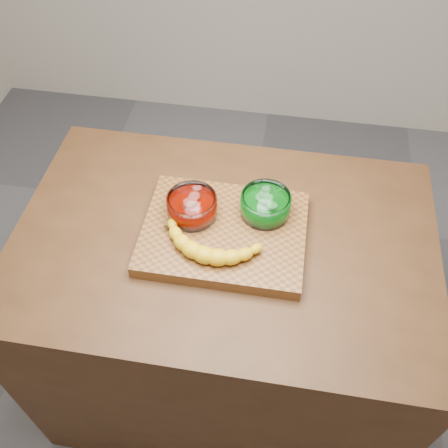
# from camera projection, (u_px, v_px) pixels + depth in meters

# --- Properties ---
(ground) EXTENTS (3.50, 3.50, 0.00)m
(ground) POSITION_uv_depth(u_px,v_px,m) (224.00, 370.00, 2.10)
(ground) COLOR #5A595E
(ground) RESTS_ON ground
(counter) EXTENTS (1.20, 0.80, 0.90)m
(counter) POSITION_uv_depth(u_px,v_px,m) (224.00, 317.00, 1.75)
(counter) COLOR #462915
(counter) RESTS_ON ground
(cutting_board) EXTENTS (0.45, 0.35, 0.04)m
(cutting_board) POSITION_uv_depth(u_px,v_px,m) (224.00, 233.00, 1.39)
(cutting_board) COLOR brown
(cutting_board) RESTS_ON counter
(bowl_red) EXTENTS (0.14, 0.14, 0.07)m
(bowl_red) POSITION_uv_depth(u_px,v_px,m) (192.00, 206.00, 1.39)
(bowl_red) COLOR white
(bowl_red) RESTS_ON cutting_board
(bowl_green) EXTENTS (0.14, 0.14, 0.07)m
(bowl_green) POSITION_uv_depth(u_px,v_px,m) (265.00, 205.00, 1.39)
(bowl_green) COLOR white
(bowl_green) RESTS_ON cutting_board
(banana) EXTENTS (0.31, 0.16, 0.04)m
(banana) POSITION_uv_depth(u_px,v_px,m) (212.00, 243.00, 1.32)
(banana) COLOR gold
(banana) RESTS_ON cutting_board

